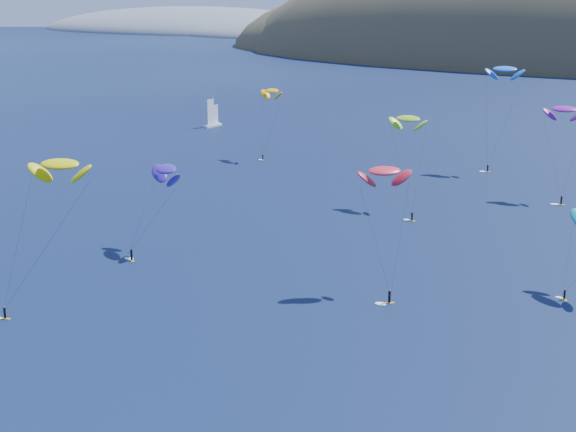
# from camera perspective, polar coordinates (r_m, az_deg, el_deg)

# --- Properties ---
(headland) EXTENTS (460.00, 250.00, 60.00)m
(headland) POSITION_cam_1_polar(r_m,az_deg,el_deg) (933.36, -5.26, 12.77)
(headland) COLOR slate
(headland) RESTS_ON ground
(sailboat) EXTENTS (8.91, 7.64, 10.81)m
(sailboat) POSITION_cam_1_polar(r_m,az_deg,el_deg) (277.77, -5.38, 6.53)
(sailboat) COLOR silver
(sailboat) RESTS_ON ground
(kitesurfer_1) EXTENTS (8.43, 7.73, 20.83)m
(kitesurfer_1) POSITION_cam_1_polar(r_m,az_deg,el_deg) (221.99, -1.16, 8.89)
(kitesurfer_1) COLOR gold
(kitesurfer_1) RESTS_ON ground
(kitesurfer_2) EXTENTS (10.19, 12.30, 23.98)m
(kitesurfer_2) POSITION_cam_1_polar(r_m,az_deg,el_deg) (118.75, -15.94, 3.55)
(kitesurfer_2) COLOR gold
(kitesurfer_2) RESTS_ON ground
(kitesurfer_3) EXTENTS (10.62, 13.88, 21.27)m
(kitesurfer_3) POSITION_cam_1_polar(r_m,az_deg,el_deg) (173.46, 8.53, 6.85)
(kitesurfer_3) COLOR gold
(kitesurfer_3) RESTS_ON ground
(kitesurfer_4) EXTENTS (9.75, 7.74, 28.57)m
(kitesurfer_4) POSITION_cam_1_polar(r_m,az_deg,el_deg) (213.64, 15.17, 10.05)
(kitesurfer_4) COLOR gold
(kitesurfer_4) RESTS_ON ground
(kitesurfer_6) EXTENTS (8.90, 9.60, 22.40)m
(kitesurfer_6) POSITION_cam_1_polar(r_m,az_deg,el_deg) (188.39, 19.06, 7.18)
(kitesurfer_6) COLOR gold
(kitesurfer_6) RESTS_ON ground
(kitesurfer_9) EXTENTS (8.86, 10.87, 20.99)m
(kitesurfer_9) POSITION_cam_1_polar(r_m,az_deg,el_deg) (123.37, 6.88, 3.17)
(kitesurfer_9) COLOR gold
(kitesurfer_9) RESTS_ON ground
(kitesurfer_10) EXTENTS (10.25, 14.39, 17.24)m
(kitesurfer_10) POSITION_cam_1_polar(r_m,az_deg,el_deg) (144.64, -8.68, 3.31)
(kitesurfer_10) COLOR gold
(kitesurfer_10) RESTS_ON ground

